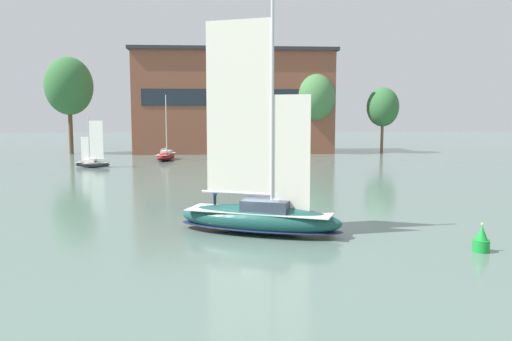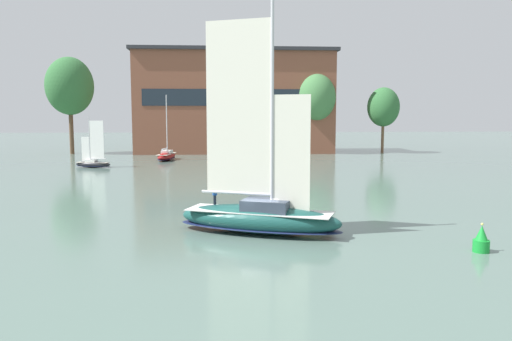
# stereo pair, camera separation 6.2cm
# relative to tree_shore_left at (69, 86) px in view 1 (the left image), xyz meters

# --- Properties ---
(ground_plane) EXTENTS (400.00, 400.00, 0.00)m
(ground_plane) POSITION_rel_tree_shore_left_xyz_m (33.96, -72.95, -14.05)
(ground_plane) COLOR slate
(waterfront_building) EXTENTS (43.13, 14.30, 21.98)m
(waterfront_building) POSITION_rel_tree_shore_left_xyz_m (34.22, 2.49, -3.01)
(waterfront_building) COLOR brown
(waterfront_building) RESTS_ON ground
(tree_shore_left) EXTENTS (9.75, 9.75, 20.07)m
(tree_shore_left) POSITION_rel_tree_shore_left_xyz_m (0.00, 0.00, 0.00)
(tree_shore_left) COLOR brown
(tree_shore_left) RESTS_ON ground
(tree_shore_center) EXTENTS (8.16, 8.16, 16.79)m
(tree_shore_center) POSITION_rel_tree_shore_left_xyz_m (51.19, -2.85, -2.30)
(tree_shore_center) COLOR brown
(tree_shore_center) RESTS_ON ground
(tree_shore_right) EXTENTS (6.79, 6.79, 13.98)m
(tree_shore_right) POSITION_rel_tree_shore_left_xyz_m (65.87, -2.03, -4.26)
(tree_shore_right) COLOR brown
(tree_shore_right) RESTS_ON ground
(sailboat_main) EXTENTS (12.09, 7.43, 16.08)m
(sailboat_main) POSITION_rel_tree_shore_left_xyz_m (33.98, -72.95, -12.81)
(sailboat_main) COLOR #194C47
(sailboat_main) RESTS_ON ground
(sailboat_moored_near_marina) EXTENTS (3.61, 8.82, 11.77)m
(sailboat_moored_near_marina) POSITION_rel_tree_shore_left_xyz_m (21.37, -15.96, -13.25)
(sailboat_moored_near_marina) COLOR maroon
(sailboat_moored_near_marina) RESTS_ON ground
(sailboat_moored_mid_channel) EXTENTS (6.03, 3.03, 8.01)m
(sailboat_moored_mid_channel) POSITION_rel_tree_shore_left_xyz_m (11.29, -27.91, -13.35)
(sailboat_moored_mid_channel) COLOR #232328
(sailboat_moored_mid_channel) RESTS_ON ground
(channel_buoy) EXTENTS (0.97, 0.97, 1.78)m
(channel_buoy) POSITION_rel_tree_shore_left_xyz_m (46.95, -78.68, -13.35)
(channel_buoy) COLOR green
(channel_buoy) RESTS_ON ground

